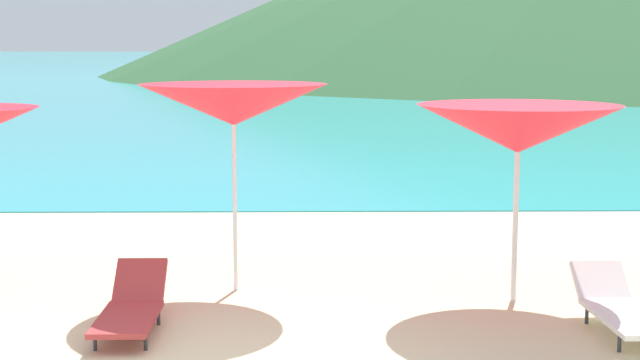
# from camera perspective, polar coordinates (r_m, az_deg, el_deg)

# --- Properties ---
(ground_plane) EXTENTS (50.00, 100.00, 0.30)m
(ground_plane) POSITION_cam_1_polar(r_m,az_deg,el_deg) (17.56, -3.32, -1.22)
(ground_plane) COLOR beige
(ocean_water) EXTENTS (650.00, 440.00, 0.02)m
(ocean_water) POSITION_cam_1_polar(r_m,az_deg,el_deg) (235.18, -1.02, 7.45)
(ocean_water) COLOR #2DADBC
(ocean_water) RESTS_ON ground_plane
(umbrella_3) EXTENTS (2.16, 2.16, 2.29)m
(umbrella_3) POSITION_cam_1_polar(r_m,az_deg,el_deg) (10.26, -5.25, 4.55)
(umbrella_3) COLOR silver
(umbrella_3) RESTS_ON ground_plane
(umbrella_4) EXTENTS (2.35, 2.35, 2.09)m
(umbrella_4) POSITION_cam_1_polar(r_m,az_deg,el_deg) (10.01, 11.90, 3.04)
(umbrella_4) COLOR silver
(umbrella_4) RESTS_ON ground_plane
(lounge_chair_0) EXTENTS (0.54, 1.53, 0.55)m
(lounge_chair_0) POSITION_cam_1_polar(r_m,az_deg,el_deg) (9.19, -11.35, -7.52)
(lounge_chair_0) COLOR #A53333
(lounge_chair_0) RESTS_ON ground_plane
(lounge_chair_2) EXTENTS (0.60, 1.62, 0.52)m
(lounge_chair_2) POSITION_cam_1_polar(r_m,az_deg,el_deg) (9.46, 17.75, -7.37)
(lounge_chair_2) COLOR white
(lounge_chair_2) RESTS_ON ground_plane
(cruise_ship) EXTENTS (51.18, 20.01, 21.56)m
(cruise_ship) POSITION_cam_1_polar(r_m,az_deg,el_deg) (236.06, 12.12, 9.27)
(cruise_ship) COLOR white
(cruise_ship) RESTS_ON ocean_water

